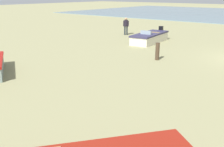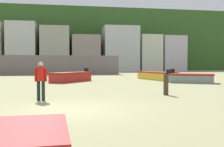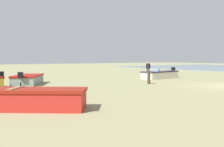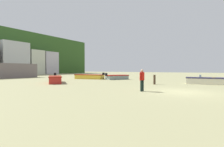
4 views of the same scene
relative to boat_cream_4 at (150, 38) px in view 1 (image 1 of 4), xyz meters
name	(u,v)px [view 1 (image 1 of 4)]	position (x,y,z in m)	size (l,w,h in m)	color
boat_cream_4	(150,38)	(0.00, 0.00, 0.00)	(1.97, 4.67, 1.06)	beige
mooring_post_near_water	(157,51)	(-3.36, 4.82, 0.13)	(0.24, 0.24, 1.02)	#433224
beach_walker_foreground	(126,25)	(3.79, -2.00, 0.57)	(0.50, 0.47, 1.62)	#20272C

